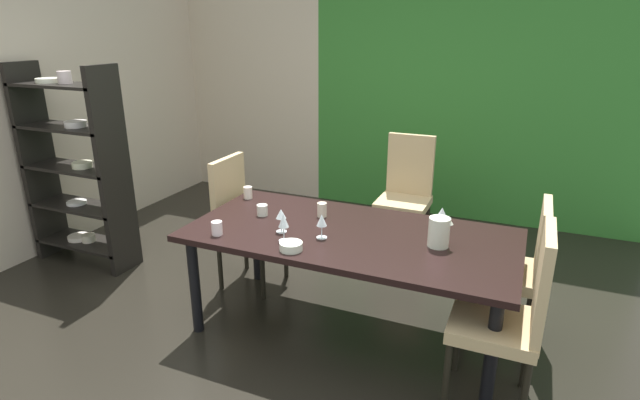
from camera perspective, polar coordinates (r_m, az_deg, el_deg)
ground_plane at (r=3.51m, az=-5.52°, el=-15.00°), size 5.24×5.61×0.02m
back_panel_interior at (r=6.18m, az=-7.88°, el=13.89°), size 1.79×0.10×2.80m
garden_window_panel at (r=5.33m, az=17.74°, el=12.35°), size 3.45×0.10×2.80m
dining_table at (r=3.21m, az=3.45°, el=-4.85°), size 2.07×1.01×0.72m
chair_right_near at (r=2.80m, az=21.20°, el=-11.85°), size 0.44×0.44×1.04m
chair_right_far at (r=3.39m, az=21.63°, el=-6.81°), size 0.44×0.44×0.96m
chair_head_far at (r=4.53m, az=9.82°, el=1.21°), size 0.44×0.45×1.05m
chair_left_far at (r=3.93m, az=-8.86°, el=-1.78°), size 0.45×0.44×1.02m
display_shelf at (r=4.62m, az=-26.22°, el=3.42°), size 0.91×0.32×1.69m
wine_glass_center at (r=3.01m, az=-4.19°, el=-2.47°), size 0.06×0.06×0.18m
wine_glass_front at (r=3.05m, az=0.20°, el=-2.44°), size 0.07×0.07×0.15m
wine_glass_left at (r=3.25m, az=13.76°, el=-1.54°), size 0.07×0.07×0.16m
wine_glass_near_shelf at (r=3.15m, az=-4.47°, el=-1.73°), size 0.07×0.07×0.15m
serving_bowl_west at (r=2.93m, az=-3.33°, el=-5.29°), size 0.14×0.14×0.05m
cup_east at (r=3.42m, az=0.23°, el=-1.12°), size 0.07×0.07×0.10m
cup_near_window at (r=3.82m, az=-8.24°, el=0.85°), size 0.07×0.07×0.09m
cup_south at (r=3.47m, az=-6.61°, el=-1.15°), size 0.07×0.07×0.08m
cup_north at (r=3.19m, az=-11.69°, el=-3.17°), size 0.07×0.07×0.09m
pitcher_rear at (r=3.03m, az=13.46°, el=-3.57°), size 0.14×0.13×0.18m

